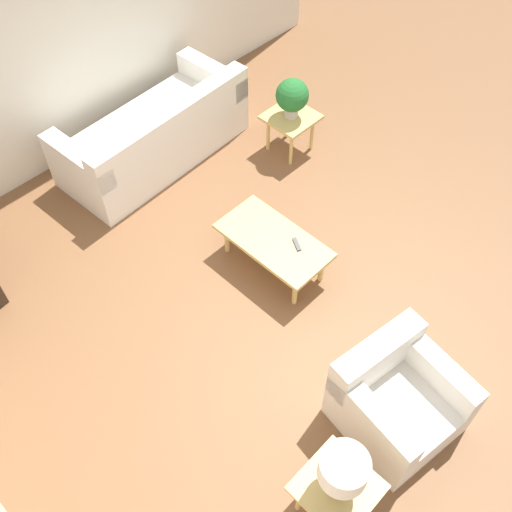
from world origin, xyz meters
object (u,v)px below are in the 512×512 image
Objects in this scene: coffee_table at (274,242)px; armchair at (395,398)px; potted_plant at (292,96)px; table_lamp at (343,471)px; side_table_plant at (291,121)px; side_table_lamp at (337,490)px; sofa at (156,136)px.

armchair is at bearing 164.73° from coffee_table.
potted_plant reaches higher than coffee_table.
coffee_table is 2.35× the size of table_lamp.
side_table_plant is 0.34m from potted_plant.
side_table_plant is 1.00× the size of side_table_lamp.
potted_plant reaches higher than side_table_lamp.
potted_plant is at bearing -43.26° from table_lamp.
coffee_table is at bearing 80.65° from sofa.
coffee_table is 1.78m from potted_plant.
sofa is 4.71× the size of table_lamp.
table_lamp reaches higher than side_table_lamp.
coffee_table is at bearing 83.57° from armchair.
armchair reaches higher than side_table_lamp.
potted_plant is at bearing 65.18° from armchair.
potted_plant is at bearing 63.43° from side_table_plant.
side_table_lamp is 4.06m from potted_plant.
side_table_lamp is at bearing 161.57° from table_lamp.
potted_plant is (2.82, -1.88, 0.43)m from armchair.
armchair is 2.06× the size of table_lamp.
potted_plant reaches higher than sofa.
table_lamp is at bearing 64.83° from sofa.
side_table_plant is 4.07m from table_lamp.
potted_plant is (-0.98, -1.16, 0.43)m from sofa.
coffee_table is 2.35m from side_table_lamp.
potted_plant is at bearing -53.14° from coffee_table.
side_table_plant is at bearing 136.84° from sofa.
potted_plant is 0.98× the size of table_lamp.
sofa reaches higher than coffee_table.
side_table_lamp is (-0.13, 0.90, 0.09)m from armchair.
sofa reaches higher than side_table_lamp.
armchair is 0.88× the size of coffee_table.
coffee_table is 2.40m from table_lamp.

